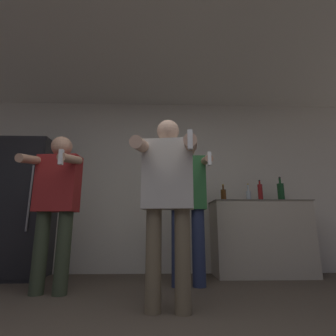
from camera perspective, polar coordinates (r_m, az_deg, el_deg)
name	(u,v)px	position (r m, az deg, el deg)	size (l,w,h in m)	color
wall_back	(155,183)	(3.95, -2.87, -3.35)	(7.00, 0.06, 2.55)	beige
ceiling_slab	(154,45)	(3.18, -3.08, 25.17)	(7.00, 3.26, 0.05)	silver
refrigerator	(26,207)	(3.98, -28.48, -7.48)	(0.61, 0.65, 1.78)	#262628
counter	(261,238)	(3.85, 19.50, -14.13)	(1.30, 0.55, 0.98)	#BCB29E
bottle_amber_bourbon	(223,195)	(3.74, 11.98, -5.76)	(0.07, 0.07, 0.24)	#563314
bottle_brown_liquor	(260,192)	(3.90, 19.45, -5.04)	(0.06, 0.06, 0.31)	maroon
bottle_clear_vodka	(281,192)	(4.02, 23.36, -4.80)	(0.09, 0.09, 0.35)	#194723
bottle_green_wine	(249,195)	(3.84, 17.14, -5.69)	(0.06, 0.06, 0.25)	silver
person_woman_foreground	(168,190)	(2.12, -0.03, -4.88)	(0.54, 0.53, 1.52)	#75664C
person_man_side	(56,199)	(2.90, -23.16, -6.15)	(0.52, 0.54, 1.57)	#38422D
person_spectator_back	(188,200)	(3.03, 4.29, -6.98)	(0.49, 0.54, 1.64)	navy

